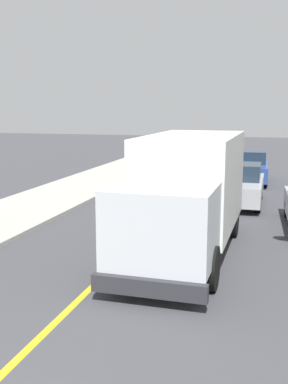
# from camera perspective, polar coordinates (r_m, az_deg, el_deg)

# --- Properties ---
(centre_line_yellow) EXTENTS (0.16, 56.00, 0.01)m
(centre_line_yellow) POSITION_cam_1_polar(r_m,az_deg,el_deg) (14.16, -0.61, -5.98)
(centre_line_yellow) COLOR gold
(centre_line_yellow) RESTS_ON ground
(box_truck) EXTENTS (2.51, 7.22, 3.20)m
(box_truck) POSITION_cam_1_polar(r_m,az_deg,el_deg) (12.82, 5.30, 0.33)
(box_truck) COLOR silver
(box_truck) RESTS_ON ground
(parked_car_near) EXTENTS (1.82, 4.41, 1.67)m
(parked_car_near) POSITION_cam_1_polar(r_m,az_deg,el_deg) (19.68, 11.56, 0.80)
(parked_car_near) COLOR #B7B7BC
(parked_car_near) RESTS_ON ground
(parked_car_mid) EXTENTS (1.96, 4.46, 1.67)m
(parked_car_mid) POSITION_cam_1_polar(r_m,az_deg,el_deg) (25.47, 12.72, 2.90)
(parked_car_mid) COLOR #2D4793
(parked_car_mid) RESTS_ON ground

